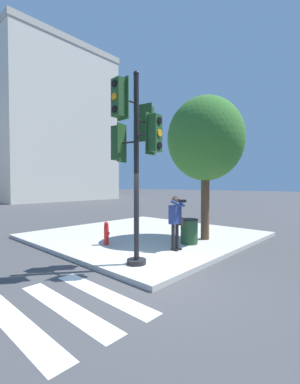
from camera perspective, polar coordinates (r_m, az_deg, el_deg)
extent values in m
plane|color=#424244|center=(6.30, 0.15, -18.97)|extent=(160.00, 160.00, 0.00)
cube|color=#BCB7AD|center=(11.05, -1.05, -9.51)|extent=(8.00, 8.00, 0.14)
cube|color=silver|center=(5.72, -10.61, -21.18)|extent=(0.41, 2.89, 0.01)
cube|color=silver|center=(5.31, -18.30, -23.11)|extent=(0.41, 2.89, 0.01)
cube|color=silver|center=(5.01, -27.34, -24.85)|extent=(0.41, 2.89, 0.01)
cylinder|color=black|center=(6.98, -3.01, -15.18)|extent=(0.51, 0.51, 0.12)
cylinder|color=black|center=(6.69, -3.04, 5.29)|extent=(0.14, 0.14, 4.77)
sphere|color=black|center=(7.25, -3.08, 24.78)|extent=(0.15, 0.15, 0.15)
cylinder|color=black|center=(6.90, -4.98, 10.90)|extent=(0.15, 0.39, 0.05)
cube|color=#234C23|center=(7.07, -7.18, 10.66)|extent=(0.35, 0.31, 0.90)
cube|color=#234C23|center=(7.00, -6.27, 10.76)|extent=(0.41, 0.13, 1.02)
cylinder|color=black|center=(7.20, -8.09, 12.92)|extent=(0.17, 0.07, 0.17)
cylinder|color=orange|center=(7.15, -8.08, 10.56)|extent=(0.17, 0.07, 0.17)
cylinder|color=black|center=(7.11, -8.07, 8.17)|extent=(0.17, 0.07, 0.17)
cylinder|color=black|center=(6.63, -1.20, 12.57)|extent=(0.10, 0.39, 0.05)
cube|color=#234C23|center=(6.45, 1.12, 12.87)|extent=(0.33, 0.28, 0.90)
cube|color=#234C23|center=(6.53, 0.14, 12.75)|extent=(0.42, 0.08, 1.02)
cylinder|color=black|center=(6.45, 2.16, 15.62)|extent=(0.17, 0.05, 0.17)
cylinder|color=orange|center=(6.38, 2.16, 13.00)|extent=(0.17, 0.05, 0.17)
cylinder|color=black|center=(6.33, 2.16, 10.34)|extent=(0.17, 0.05, 0.17)
cylinder|color=black|center=(6.82, -4.80, 19.56)|extent=(0.39, 0.06, 0.05)
cube|color=#234C23|center=(6.63, -6.99, 20.09)|extent=(0.25, 0.31, 0.90)
cube|color=#234C23|center=(6.71, -6.06, 19.87)|extent=(0.04, 0.42, 1.02)
cylinder|color=black|center=(6.65, -7.98, 22.77)|extent=(0.03, 0.17, 0.17)
cylinder|color=orange|center=(6.55, -7.97, 20.32)|extent=(0.03, 0.17, 0.17)
cylinder|color=black|center=(6.46, -7.96, 17.79)|extent=(0.03, 0.17, 0.17)
cylinder|color=black|center=(7.10, -1.89, 15.48)|extent=(0.39, 0.14, 0.05)
cube|color=#234C23|center=(7.37, -0.58, 14.98)|extent=(0.30, 0.35, 0.90)
cube|color=#234C23|center=(7.26, -1.12, 15.18)|extent=(0.12, 0.41, 1.02)
cylinder|color=black|center=(7.56, -0.06, 16.99)|extent=(0.07, 0.17, 0.17)
cylinder|color=orange|center=(7.48, -0.06, 14.77)|extent=(0.07, 0.17, 0.17)
cylinder|color=black|center=(7.42, -0.06, 12.51)|extent=(0.07, 0.17, 0.17)
cube|color=black|center=(8.30, 5.49, -12.66)|extent=(0.09, 0.24, 0.05)
cube|color=black|center=(8.46, 6.32, -12.39)|extent=(0.09, 0.24, 0.05)
cylinder|color=black|center=(8.25, 5.16, -9.97)|extent=(0.11, 0.11, 0.83)
cylinder|color=black|center=(8.41, 6.00, -9.75)|extent=(0.11, 0.11, 0.83)
cube|color=navy|center=(8.21, 5.60, -5.00)|extent=(0.40, 0.22, 0.59)
sphere|color=brown|center=(8.17, 5.61, -1.77)|extent=(0.22, 0.22, 0.22)
cube|color=black|center=(7.99, 7.38, -2.00)|extent=(0.12, 0.10, 0.09)
cylinder|color=black|center=(7.95, 7.80, -2.02)|extent=(0.06, 0.08, 0.06)
cylinder|color=navy|center=(7.99, 5.83, -2.53)|extent=(0.23, 0.35, 0.23)
cylinder|color=navy|center=(8.20, 6.95, -2.42)|extent=(0.23, 0.35, 0.23)
cube|color=brown|center=(8.48, 6.62, -6.46)|extent=(0.10, 0.20, 0.26)
cylinder|color=brown|center=(9.94, 12.15, -2.28)|extent=(0.32, 0.32, 2.80)
ellipsoid|color=#38752D|center=(10.06, 12.24, 11.49)|extent=(2.87, 2.87, 3.15)
cylinder|color=red|center=(9.09, -9.68, -9.39)|extent=(0.17, 0.17, 0.67)
sphere|color=red|center=(9.03, -9.69, -6.99)|extent=(0.15, 0.15, 0.15)
cylinder|color=red|center=(8.99, -9.23, -9.03)|extent=(0.07, 0.06, 0.07)
cylinder|color=#234728|center=(9.22, 8.70, -8.74)|extent=(0.60, 0.60, 0.83)
cylinder|color=black|center=(9.15, 8.71, -6.07)|extent=(0.63, 0.63, 0.04)
cube|color=beige|center=(40.75, -21.17, 12.79)|extent=(15.27, 12.13, 20.20)
cube|color=#B2AD9E|center=(44.00, -21.34, 26.33)|extent=(15.47, 12.33, 0.80)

